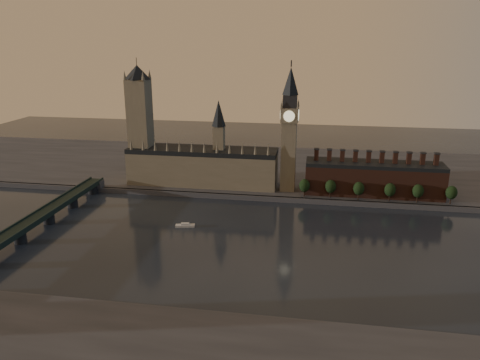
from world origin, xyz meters
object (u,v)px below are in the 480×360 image
object	(u,v)px
victoria_tower	(140,120)
westminster_bridge	(32,224)
river_boat	(185,225)
big_ben	(289,128)

from	to	relation	value
victoria_tower	westminster_bridge	size ratio (longest dim) A/B	0.54
westminster_bridge	river_boat	size ratio (longest dim) A/B	14.31
big_ben	victoria_tower	bearing A→B (deg)	177.80
big_ben	river_boat	bearing A→B (deg)	-128.49
big_ben	river_boat	world-z (taller)	big_ben
westminster_bridge	victoria_tower	bearing A→B (deg)	73.44
big_ben	river_boat	xyz separation A→B (m)	(-66.41, -83.53, -55.80)
big_ben	westminster_bridge	bearing A→B (deg)	-145.67
big_ben	westminster_bridge	size ratio (longest dim) A/B	0.54
big_ben	westminster_bridge	distance (m)	205.83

